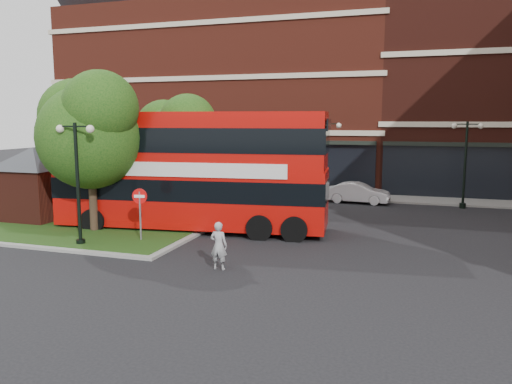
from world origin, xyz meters
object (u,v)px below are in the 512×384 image
(woman, at_px, (219,246))
(car_silver, at_px, (234,184))
(bus, at_px, (191,163))
(car_white, at_px, (358,193))

(woman, distance_m, car_silver, 17.38)
(bus, bearing_deg, car_white, 50.02)
(bus, bearing_deg, car_silver, 93.71)
(bus, relative_size, woman, 7.64)
(bus, distance_m, woman, 6.94)
(bus, xyz_separation_m, woman, (3.59, -5.48, -2.30))
(car_white, bearing_deg, car_silver, 87.30)
(woman, relative_size, car_white, 0.43)
(bus, bearing_deg, woman, -63.31)
(bus, xyz_separation_m, car_white, (6.57, 9.96, -2.50))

